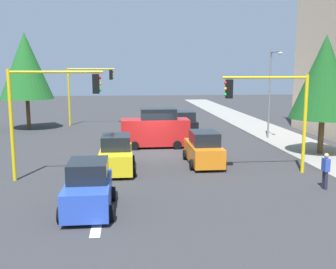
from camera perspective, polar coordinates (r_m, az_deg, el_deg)
name	(u,v)px	position (r m, az deg, el deg)	size (l,w,h in m)	color
ground_plane	(156,153)	(26.61, -1.80, -2.62)	(120.00, 120.00, 0.00)	#353538
sidewalk_kerb	(279,136)	(33.79, 15.60, -0.28)	(80.00, 4.00, 0.15)	gray
lane_arrow_near	(98,217)	(15.50, -9.95, -11.57)	(2.40, 1.10, 1.10)	silver
traffic_signal_far_right	(87,85)	(40.18, -11.52, 7.04)	(0.36, 4.59, 5.71)	yellow
traffic_signal_near_left	(271,104)	(21.40, 14.61, 4.28)	(0.36, 4.59, 5.24)	yellow
traffic_signal_near_right	(49,102)	(20.39, -16.74, 4.48)	(0.36, 4.59, 5.53)	yellow
street_lamp_curbside	(272,85)	(31.61, 14.66, 6.92)	(2.15, 0.28, 7.00)	slate
tree_opposite_side	(26,66)	(39.05, -19.75, 9.22)	(4.82, 4.82, 8.83)	brown
tree_roadside_near	(325,77)	(26.98, 21.53, 7.66)	(4.19, 4.19, 7.65)	brown
delivery_van_red	(156,129)	(28.36, -1.80, 0.76)	(2.22, 4.80, 2.77)	red
car_black	(185,124)	(34.25, 2.41, 1.58)	(3.84, 2.09, 1.98)	black
car_orange	(204,149)	(23.28, 5.13, -2.12)	(4.20, 2.00, 1.98)	orange
car_blue	(88,189)	(15.97, -11.33, -7.61)	(3.74, 2.02, 1.98)	blue
car_yellow	(116,155)	(21.83, -7.45, -2.93)	(3.95, 2.05, 1.98)	yellow
pedestrian_crossing	(326,170)	(19.82, 21.66, -4.74)	(0.40, 0.24, 1.70)	#262638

